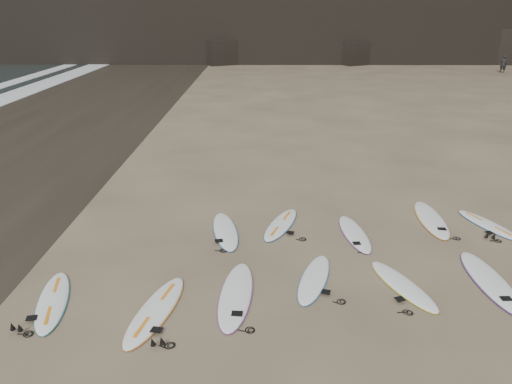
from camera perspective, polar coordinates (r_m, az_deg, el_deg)
ground at (r=11.18m, az=9.42°, el=-10.52°), size 240.00×240.00×0.00m
surfboard_0 at (r=10.37m, az=-11.40°, el=-13.06°), size 1.17×2.66×0.09m
surfboard_1 at (r=10.66m, az=-2.31°, el=-11.60°), size 0.85×2.74×0.10m
surfboard_2 at (r=11.30m, az=6.65°, el=-9.77°), size 1.18×2.33×0.08m
surfboard_3 at (r=11.43m, az=16.45°, el=-10.16°), size 1.31×2.33×0.08m
surfboard_4 at (r=12.25m, az=25.19°, el=-9.17°), size 0.72×2.78×0.10m
surfboard_5 at (r=13.48m, az=-3.52°, el=-4.42°), size 1.02×2.55×0.09m
surfboard_6 at (r=13.86m, az=2.86°, el=-3.69°), size 1.33×2.38×0.08m
surfboard_7 at (r=13.56m, az=11.19°, el=-4.65°), size 0.79×2.41×0.09m
surfboard_8 at (r=15.01m, az=19.38°, el=-2.92°), size 0.79×2.75×0.10m
surfboard_9 at (r=15.25m, az=25.00°, el=-3.39°), size 1.29×2.28×0.08m
surfboard_11 at (r=11.25m, az=-22.22°, el=-11.43°), size 1.10×2.46×0.09m
person_a at (r=52.54m, az=26.43°, el=12.98°), size 0.65×0.51×1.56m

